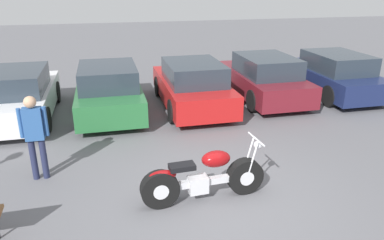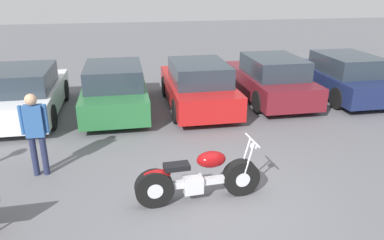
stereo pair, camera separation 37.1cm
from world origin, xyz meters
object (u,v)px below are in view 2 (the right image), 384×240
object	(u,v)px
parked_car_green	(115,89)
parked_car_red	(198,86)
parked_car_maroon	(271,79)
motorcycle	(198,178)
parked_car_navy	(342,76)
person_standing	(35,128)
parked_car_white	(26,93)

from	to	relation	value
parked_car_green	parked_car_red	size ratio (longest dim) A/B	1.00
parked_car_maroon	motorcycle	bearing A→B (deg)	-122.67
parked_car_navy	person_standing	distance (m)	9.65
parked_car_green	parked_car_red	xyz separation A→B (m)	(2.46, -0.11, 0.00)
motorcycle	person_standing	xyz separation A→B (m)	(-2.89, 1.47, 0.58)
parked_car_white	parked_car_green	world-z (taller)	same
parked_car_maroon	person_standing	distance (m)	7.51
parked_car_maroon	parked_car_red	bearing A→B (deg)	-171.67
parked_car_navy	parked_car_white	bearing A→B (deg)	-179.04
parked_car_green	parked_car_maroon	xyz separation A→B (m)	(4.93, 0.25, 0.00)
parked_car_maroon	parked_car_navy	bearing A→B (deg)	-2.09
person_standing	motorcycle	bearing A→B (deg)	-26.86
parked_car_white	parked_car_maroon	world-z (taller)	same
person_standing	parked_car_green	bearing A→B (deg)	68.65
parked_car_white	parked_car_green	xyz separation A→B (m)	(2.46, 0.00, 0.00)
parked_car_white	parked_car_green	size ratio (longest dim) A/B	1.00
parked_car_white	parked_car_maroon	bearing A→B (deg)	1.98
parked_car_green	person_standing	xyz separation A→B (m)	(-1.45, -3.71, 0.33)
person_standing	parked_car_red	bearing A→B (deg)	42.62
parked_car_red	person_standing	size ratio (longest dim) A/B	2.47
parked_car_white	parked_car_navy	xyz separation A→B (m)	(9.85, 0.17, 0.00)
parked_car_red	person_standing	bearing A→B (deg)	-137.38
parked_car_red	parked_car_green	bearing A→B (deg)	177.46
parked_car_red	person_standing	distance (m)	5.33
motorcycle	person_standing	size ratio (longest dim) A/B	1.33
parked_car_maroon	parked_car_navy	distance (m)	2.46
motorcycle	parked_car_red	size ratio (longest dim) A/B	0.54
parked_car_red	person_standing	xyz separation A→B (m)	(-3.91, -3.60, 0.33)
parked_car_green	person_standing	size ratio (longest dim) A/B	2.47
motorcycle	parked_car_maroon	bearing A→B (deg)	57.33
parked_car_green	person_standing	distance (m)	4.00
parked_car_red	parked_car_navy	xyz separation A→B (m)	(4.93, 0.27, 0.00)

